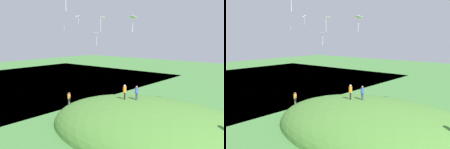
# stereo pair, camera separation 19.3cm
# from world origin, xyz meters

# --- Properties ---
(ground_plane) EXTENTS (160.00, 160.00, 0.00)m
(ground_plane) POSITION_xyz_m (0.00, 0.00, 0.00)
(ground_plane) COLOR #447C3B
(lake_water) EXTENTS (51.04, 80.00, 0.40)m
(lake_water) POSITION_xyz_m (-29.66, 0.00, -0.20)
(lake_water) COLOR #2E5569
(lake_water) RESTS_ON ground_plane
(grass_hill) EXTENTS (28.46, 17.27, 7.81)m
(grass_hill) POSITION_xyz_m (11.62, -3.25, 0.00)
(grass_hill) COLOR #4A7F33
(grass_hill) RESTS_ON ground_plane
(person_near_shore) EXTENTS (0.54, 0.54, 1.62)m
(person_near_shore) POSITION_xyz_m (9.66, -3.83, 4.88)
(person_near_shore) COLOR #27374A
(person_near_shore) RESTS_ON grass_hill
(person_on_hilltop) EXTENTS (0.46, 0.46, 1.66)m
(person_on_hilltop) POSITION_xyz_m (-0.58, -5.13, 2.85)
(person_on_hilltop) COLOR #525446
(person_on_hilltop) RESTS_ON grass_hill
(person_with_child) EXTENTS (0.57, 0.57, 1.75)m
(person_with_child) POSITION_xyz_m (8.25, -4.22, 4.87)
(person_with_child) COLOR black
(person_with_child) RESTS_ON grass_hill
(kite_0) EXTENTS (0.90, 0.72, 1.58)m
(kite_0) POSITION_xyz_m (11.01, -6.73, 12.84)
(kite_0) COLOR silver
(kite_3) EXTENTS (1.04, 0.87, 1.45)m
(kite_3) POSITION_xyz_m (-5.74, 1.42, 14.26)
(kite_3) COLOR white
(kite_4) EXTENTS (0.69, 0.81, 1.03)m
(kite_4) POSITION_xyz_m (-8.54, 1.16, 13.02)
(kite_4) COLOR silver
(kite_5) EXTENTS (1.26, 1.21, 1.82)m
(kite_5) POSITION_xyz_m (1.15, -1.62, 11.49)
(kite_5) COLOR white
(kite_8) EXTENTS (0.76, 0.77, 1.39)m
(kite_8) POSITION_xyz_m (9.27, -9.26, 12.72)
(kite_8) COLOR silver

